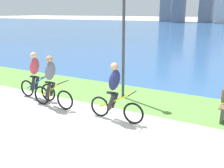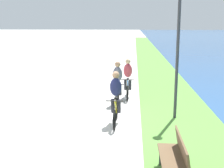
{
  "view_description": "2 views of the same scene",
  "coord_description": "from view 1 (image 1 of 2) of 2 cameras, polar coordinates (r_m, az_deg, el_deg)",
  "views": [
    {
      "loc": [
        3.44,
        -4.9,
        2.99
      ],
      "look_at": [
        -0.21,
        1.59,
        0.91
      ],
      "focal_mm": 41.81,
      "sensor_mm": 36.0,
      "label": 1
    },
    {
      "loc": [
        8.92,
        1.71,
        3.07
      ],
      "look_at": [
        0.14,
        1.05,
        1.27
      ],
      "focal_mm": 47.18,
      "sensor_mm": 36.0,
      "label": 2
    }
  ],
  "objects": [
    {
      "name": "ground_plane",
      "position": [
        6.69,
        -5.18,
        -11.02
      ],
      "size": [
        300.0,
        300.0,
        0.0
      ],
      "primitive_type": "plane",
      "color": "#B2AFA8"
    },
    {
      "name": "lamppost_tall",
      "position": [
        8.97,
        2.59,
        14.0
      ],
      "size": [
        0.28,
        0.28,
        4.24
      ],
      "color": "#38383D",
      "rests_on": "ground"
    },
    {
      "name": "grass_strip_bayside",
      "position": [
        9.34,
        6.18,
        -3.15
      ],
      "size": [
        120.0,
        2.58,
        0.01
      ],
      "primitive_type": "cube",
      "color": "#59933D",
      "rests_on": "ground"
    },
    {
      "name": "cyclist_distant_rear",
      "position": [
        9.45,
        -16.38,
        1.73
      ],
      "size": [
        1.63,
        0.52,
        1.66
      ],
      "color": "black",
      "rests_on": "ground"
    },
    {
      "name": "cyclist_lead",
      "position": [
        7.25,
        0.63,
        -1.76
      ],
      "size": [
        1.69,
        0.52,
        1.66
      ],
      "color": "black",
      "rests_on": "ground"
    },
    {
      "name": "cyclist_trailing",
      "position": [
        8.48,
        -13.16,
        0.44
      ],
      "size": [
        1.61,
        0.52,
        1.68
      ],
      "color": "black",
      "rests_on": "ground"
    }
  ]
}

